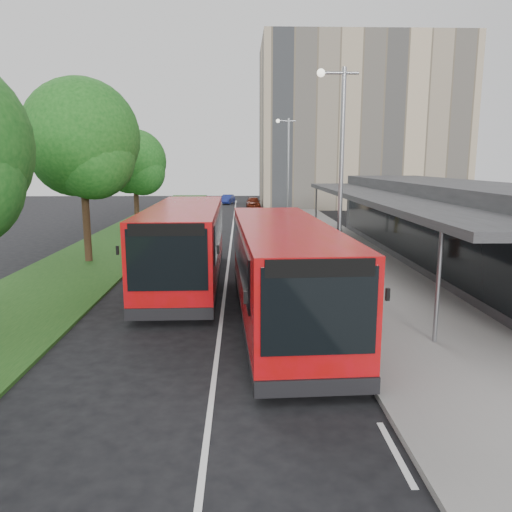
{
  "coord_description": "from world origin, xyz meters",
  "views": [
    {
      "loc": [
        0.65,
        -15.77,
        4.95
      ],
      "look_at": [
        1.2,
        2.55,
        1.5
      ],
      "focal_mm": 35.0,
      "sensor_mm": 36.0,
      "label": 1
    }
  ],
  "objects_px": {
    "litter_bin": "(331,248)",
    "car_far": "(227,199)",
    "bollard": "(312,225)",
    "car_near": "(253,202)",
    "bus_main": "(283,273)",
    "tree_far": "(135,166)",
    "lamp_post_far": "(287,166)",
    "bus_second": "(186,244)",
    "tree_mid": "(82,145)",
    "lamp_post_near": "(339,169)"
  },
  "relations": [
    {
      "from": "lamp_post_far",
      "to": "car_far",
      "type": "height_order",
      "value": "lamp_post_far"
    },
    {
      "from": "tree_far",
      "to": "bus_main",
      "type": "relative_size",
      "value": 0.66
    },
    {
      "from": "tree_far",
      "to": "bollard",
      "type": "bearing_deg",
      "value": -12.57
    },
    {
      "from": "bollard",
      "to": "car_far",
      "type": "relative_size",
      "value": 0.34
    },
    {
      "from": "car_near",
      "to": "bus_main",
      "type": "bearing_deg",
      "value": -91.34
    },
    {
      "from": "bollard",
      "to": "car_near",
      "type": "distance_m",
      "value": 21.17
    },
    {
      "from": "bus_second",
      "to": "tree_mid",
      "type": "bearing_deg",
      "value": 138.7
    },
    {
      "from": "tree_mid",
      "to": "litter_bin",
      "type": "bearing_deg",
      "value": 0.96
    },
    {
      "from": "bus_second",
      "to": "litter_bin",
      "type": "bearing_deg",
      "value": 34.15
    },
    {
      "from": "lamp_post_far",
      "to": "bollard",
      "type": "height_order",
      "value": "lamp_post_far"
    },
    {
      "from": "car_near",
      "to": "car_far",
      "type": "height_order",
      "value": "car_near"
    },
    {
      "from": "tree_mid",
      "to": "bus_second",
      "type": "xyz_separation_m",
      "value": [
        5.39,
        -4.6,
        -4.13
      ]
    },
    {
      "from": "bus_main",
      "to": "lamp_post_far",
      "type": "bearing_deg",
      "value": 81.87
    },
    {
      "from": "bollard",
      "to": "tree_far",
      "type": "bearing_deg",
      "value": 167.43
    },
    {
      "from": "tree_mid",
      "to": "litter_bin",
      "type": "height_order",
      "value": "tree_mid"
    },
    {
      "from": "tree_far",
      "to": "car_near",
      "type": "height_order",
      "value": "tree_far"
    },
    {
      "from": "lamp_post_far",
      "to": "lamp_post_near",
      "type": "bearing_deg",
      "value": -90.0
    },
    {
      "from": "litter_bin",
      "to": "bollard",
      "type": "height_order",
      "value": "bollard"
    },
    {
      "from": "bus_second",
      "to": "car_far",
      "type": "bearing_deg",
      "value": 88.31
    },
    {
      "from": "lamp_post_near",
      "to": "litter_bin",
      "type": "relative_size",
      "value": 8.2
    },
    {
      "from": "lamp_post_near",
      "to": "bus_main",
      "type": "distance_m",
      "value": 4.73
    },
    {
      "from": "tree_mid",
      "to": "lamp_post_far",
      "type": "relative_size",
      "value": 1.12
    },
    {
      "from": "lamp_post_near",
      "to": "lamp_post_far",
      "type": "distance_m",
      "value": 20.0
    },
    {
      "from": "lamp_post_near",
      "to": "bus_second",
      "type": "relative_size",
      "value": 0.7
    },
    {
      "from": "lamp_post_near",
      "to": "bus_second",
      "type": "bearing_deg",
      "value": 156.9
    },
    {
      "from": "bus_main",
      "to": "car_near",
      "type": "height_order",
      "value": "bus_main"
    },
    {
      "from": "tree_mid",
      "to": "tree_far",
      "type": "relative_size",
      "value": 1.22
    },
    {
      "from": "tree_far",
      "to": "bollard",
      "type": "relative_size",
      "value": 6.44
    },
    {
      "from": "tree_far",
      "to": "lamp_post_far",
      "type": "height_order",
      "value": "lamp_post_far"
    },
    {
      "from": "lamp_post_near",
      "to": "bollard",
      "type": "height_order",
      "value": "lamp_post_near"
    },
    {
      "from": "lamp_post_far",
      "to": "bus_second",
      "type": "distance_m",
      "value": 18.72
    },
    {
      "from": "lamp_post_far",
      "to": "bus_second",
      "type": "xyz_separation_m",
      "value": [
        -5.74,
        -17.55,
        -3.07
      ]
    },
    {
      "from": "car_far",
      "to": "tree_mid",
      "type": "bearing_deg",
      "value": -87.25
    },
    {
      "from": "lamp_post_far",
      "to": "bus_second",
      "type": "height_order",
      "value": "lamp_post_far"
    },
    {
      "from": "litter_bin",
      "to": "bollard",
      "type": "xyz_separation_m",
      "value": [
        0.26,
        9.0,
        0.08
      ]
    },
    {
      "from": "lamp_post_far",
      "to": "bus_main",
      "type": "relative_size",
      "value": 0.72
    },
    {
      "from": "tree_far",
      "to": "lamp_post_far",
      "type": "xyz_separation_m",
      "value": [
        11.13,
        0.95,
        -0.0
      ]
    },
    {
      "from": "lamp_post_near",
      "to": "car_near",
      "type": "distance_m",
      "value": 37.42
    },
    {
      "from": "car_far",
      "to": "car_near",
      "type": "bearing_deg",
      "value": -50.89
    },
    {
      "from": "lamp_post_near",
      "to": "bollard",
      "type": "relative_size",
      "value": 7.05
    },
    {
      "from": "tree_mid",
      "to": "bollard",
      "type": "relative_size",
      "value": 7.88
    },
    {
      "from": "lamp_post_far",
      "to": "car_far",
      "type": "bearing_deg",
      "value": 102.51
    },
    {
      "from": "tree_mid",
      "to": "car_near",
      "type": "distance_m",
      "value": 31.81
    },
    {
      "from": "lamp_post_far",
      "to": "litter_bin",
      "type": "height_order",
      "value": "lamp_post_far"
    },
    {
      "from": "bus_main",
      "to": "bollard",
      "type": "height_order",
      "value": "bus_main"
    },
    {
      "from": "tree_far",
      "to": "car_far",
      "type": "distance_m",
      "value": 25.05
    },
    {
      "from": "litter_bin",
      "to": "car_far",
      "type": "xyz_separation_m",
      "value": [
        -6.24,
        35.75,
        -0.08
      ]
    },
    {
      "from": "tree_mid",
      "to": "bus_main",
      "type": "height_order",
      "value": "tree_mid"
    },
    {
      "from": "tree_mid",
      "to": "bus_second",
      "type": "height_order",
      "value": "tree_mid"
    },
    {
      "from": "bus_main",
      "to": "car_near",
      "type": "distance_m",
      "value": 39.96
    }
  ]
}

